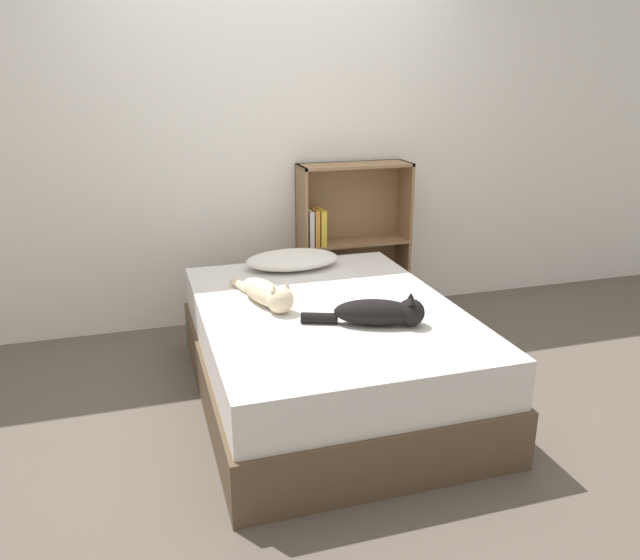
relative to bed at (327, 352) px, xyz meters
The scene contains 7 objects.
ground_plane 0.26m from the bed, ahead, with size 8.00×8.00×0.00m, color brown.
wall_back 1.62m from the bed, 90.00° to the left, with size 8.00×0.06×2.50m.
bed is the anchor object (origin of this frame).
pillow 0.78m from the bed, 90.63° to the left, with size 0.59×0.36×0.11m.
cat_light 0.46m from the bed, 161.17° to the left, with size 0.25×0.58×0.16m.
cat_dark 0.49m from the bed, 61.94° to the right, with size 0.57×0.29×0.16m.
bookshelf 1.31m from the bed, 65.74° to the left, with size 0.78×0.26×1.10m.
Camera 1 is at (-0.93, -2.92, 1.70)m, focal length 35.00 mm.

